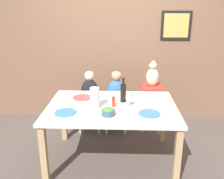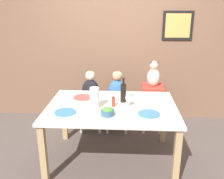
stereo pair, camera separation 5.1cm
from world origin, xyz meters
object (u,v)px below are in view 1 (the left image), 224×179
Objects in this scene: dinner_plate_front_right at (149,114)px; chair_far_left at (90,107)px; chair_right_highchair at (151,96)px; paper_towel_roll at (95,98)px; wine_bottle at (123,92)px; person_child_center at (116,88)px; wine_glass_near at (128,98)px; person_child_left at (90,88)px; dinner_plate_back_left at (82,98)px; dinner_plate_front_left at (65,112)px; dinner_plate_back_right at (147,97)px; chair_far_center at (116,108)px; salad_bowl_large at (108,112)px; person_baby_right at (153,72)px.

chair_far_left is at bearing 127.21° from dinner_plate_front_right.
paper_towel_roll is (-0.78, -0.91, 0.30)m from chair_right_highchair.
wine_bottle reaches higher than dinner_plate_front_right.
person_child_center is (-0.54, 0.00, 0.12)m from chair_right_highchair.
wine_bottle is at bearing 110.25° from wine_glass_near.
dinner_plate_back_left is at bearing -92.49° from person_child_left.
paper_towel_roll reaches higher than person_child_left.
person_child_left is 2.11× the size of dinner_plate_front_right.
chair_far_left is 1.38m from dinner_plate_front_right.
person_child_left is at bearing 82.40° from dinner_plate_front_left.
dinner_plate_back_right is (0.31, 0.16, -0.12)m from wine_bottle.
dinner_plate_front_right is (0.63, -0.14, -0.12)m from paper_towel_roll.
dinner_plate_front_right is at bearing -69.64° from chair_far_center.
dinner_plate_back_right is (0.41, -0.53, 0.06)m from person_child_center.
wine_glass_near is 1.08× the size of salad_bowl_large.
person_child_left is at bearing 87.51° from dinner_plate_back_left.
person_baby_right is 0.82m from wine_bottle.
chair_far_center is 1.41× the size of wine_bottle.
person_child_left reaches higher than salad_bowl_large.
chair_far_center is (0.41, 0.00, 0.00)m from chair_far_left.
person_baby_right is 1.54m from dinner_plate_front_left.
dinner_plate_front_left and dinner_plate_back_left have the same top height.
wine_bottle reaches higher than dinner_plate_back_left.
chair_right_highchair is at bearing 44.16° from dinner_plate_front_left.
person_baby_right is 1.58× the size of dinner_plate_back_right.
salad_bowl_large is at bearing -118.89° from person_baby_right.
wine_glass_near is at bearing -113.99° from chair_right_highchair.
paper_towel_roll is (-0.23, -0.91, 0.18)m from person_child_center.
person_child_left is 0.58m from dinner_plate_back_left.
chair_right_highchair is at bearing -0.08° from person_child_center.
chair_far_left is 0.32m from person_child_left.
chair_right_highchair is 3.01× the size of dinner_plate_front_left.
dinner_plate_front_right is at bearing -12.90° from paper_towel_roll.
person_baby_right reaches higher than chair_far_left.
person_child_left is (0.00, 0.00, 0.32)m from chair_far_left.
dinner_plate_back_right is at bearing 31.03° from paper_towel_roll.
chair_far_left is 1.23m from salad_bowl_large.
dinner_plate_back_right reaches higher than chair_right_highchair.
dinner_plate_front_left is (-0.14, -1.06, 0.06)m from person_child_left.
person_baby_right reaches higher than person_child_center.
dinner_plate_front_right is at bearing -98.11° from chair_right_highchair.
person_child_center is (0.00, 0.00, 0.32)m from chair_far_center.
chair_right_highchair is 3.01× the size of dinner_plate_back_left.
wine_glass_near is 0.67× the size of dinner_plate_back_left.
salad_bowl_large is (0.34, -1.10, 0.10)m from person_child_left.
chair_right_highchair is at bearing 57.28° from wine_bottle.
chair_far_left is 0.52m from person_child_center.
person_baby_right is 0.94m from wine_glass_near.
dinner_plate_front_right is at bearing -69.66° from person_child_center.
chair_far_center is 1.79× the size of dinner_plate_back_right.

